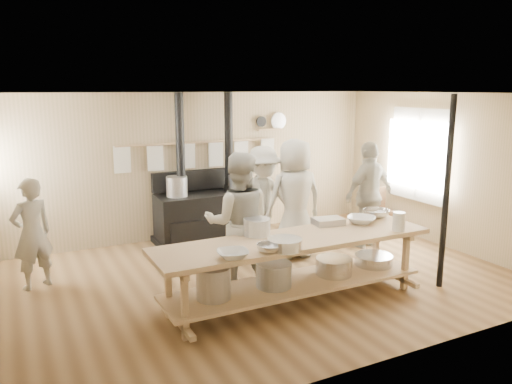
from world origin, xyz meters
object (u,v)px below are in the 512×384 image
cook_far_left (32,234)px  cook_center (295,199)px  cook_right (369,195)px  chair (380,218)px  roasting_pan (328,221)px  cook_left (239,222)px  stove (207,211)px  prep_table (294,263)px  cook_by_window (263,200)px

cook_far_left → cook_center: cook_center is taller
cook_far_left → cook_right: (5.21, -0.58, 0.14)m
cook_right → chair: size_ratio=2.23×
chair → roasting_pan: bearing=-134.8°
cook_left → chair: size_ratio=2.30×
cook_left → roasting_pan: size_ratio=4.64×
stove → roasting_pan: stove is taller
cook_center → cook_right: cook_center is taller
stove → roasting_pan: (0.73, -2.69, 0.37)m
prep_table → chair: bearing=33.3°
cook_far_left → roasting_pan: cook_far_left is taller
stove → cook_far_left: 3.07m
cook_center → cook_left: bearing=35.8°
prep_table → cook_right: size_ratio=1.99×
cook_center → roasting_pan: size_ratio=4.75×
roasting_pan → chair: bearing=35.7°
stove → cook_by_window: stove is taller
cook_by_window → chair: cook_by_window is taller
cook_center → cook_far_left: bearing=-2.5°
cook_left → chair: cook_left is taller
stove → cook_by_window: (0.56, -1.09, 0.36)m
cook_center → roasting_pan: cook_center is taller
cook_right → cook_left: bearing=5.4°
stove → cook_center: size_ratio=1.36×
chair → roasting_pan: roasting_pan is taller
roasting_pan → stove: bearing=105.1°
cook_by_window → roasting_pan: (0.17, -1.60, 0.01)m
roasting_pan → cook_far_left: bearing=155.2°
prep_table → cook_left: bearing=122.5°
cook_center → roasting_pan: 1.19m
stove → cook_center: stove is taller
cook_right → chair: bearing=-151.2°
prep_table → cook_far_left: bearing=145.3°
prep_table → cook_left: size_ratio=1.93×
cook_left → roasting_pan: bearing=-173.5°
cook_far_left → cook_by_window: size_ratio=0.86×
prep_table → cook_center: 1.81m
cook_by_window → chair: bearing=7.1°
stove → chair: 3.31m
cook_center → cook_by_window: size_ratio=1.08×
cook_far_left → chair: size_ratio=1.87×
prep_table → cook_center: bearing=58.9°
stove → chair: bearing=-16.6°
cook_far_left → chair: 6.07m
prep_table → cook_left: 0.92m
prep_table → cook_far_left: cook_far_left is taller
cook_far_left → cook_right: size_ratio=0.84×
cook_right → roasting_pan: bearing=25.1°
cook_left → cook_center: cook_center is taller
cook_by_window → chair: size_ratio=2.18×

